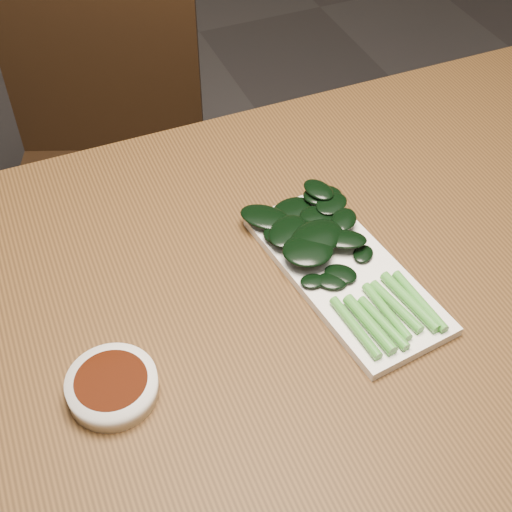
% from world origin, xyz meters
% --- Properties ---
extents(table, '(1.40, 0.80, 0.75)m').
position_xyz_m(table, '(0.00, 0.00, 0.68)').
color(table, '#4E3116').
rests_on(table, ground).
extents(chair_far, '(0.55, 0.55, 0.89)m').
position_xyz_m(chair_far, '(-0.10, 0.68, 0.49)').
color(chair_far, black).
rests_on(chair_far, ground).
extents(sauce_bowl, '(0.11, 0.11, 0.03)m').
position_xyz_m(sauce_bowl, '(-0.25, -0.08, 0.77)').
color(sauce_bowl, white).
rests_on(sauce_bowl, table).
extents(serving_plate, '(0.18, 0.34, 0.01)m').
position_xyz_m(serving_plate, '(0.09, -0.02, 0.76)').
color(serving_plate, white).
rests_on(serving_plate, table).
extents(gai_lan, '(0.18, 0.33, 0.03)m').
position_xyz_m(gai_lan, '(0.08, 0.02, 0.78)').
color(gai_lan, green).
rests_on(gai_lan, serving_plate).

